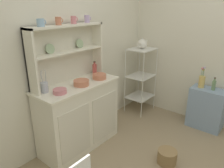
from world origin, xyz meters
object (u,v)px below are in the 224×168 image
(side_shelf_blue, at_px, (206,108))
(jam_bottle, at_px, (95,69))
(hutch_shelf_unit, at_px, (66,49))
(bakers_rack, at_px, (141,74))
(bowl_mixing_large, at_px, (60,91))
(utensil_jar, at_px, (44,87))
(porcelain_teapot, at_px, (142,44))
(hutch_cabinet, at_px, (79,115))
(cup_sky_0, at_px, (41,23))
(oil_bottle, at_px, (214,85))
(floor_basket, at_px, (167,157))
(flower_vase, at_px, (202,81))

(side_shelf_blue, height_order, jam_bottle, jam_bottle)
(hutch_shelf_unit, xyz_separation_m, bakers_rack, (1.34, -0.22, -0.59))
(bowl_mixing_large, bearing_deg, hutch_shelf_unit, 37.39)
(utensil_jar, xyz_separation_m, porcelain_teapot, (1.74, -0.13, 0.24))
(hutch_cabinet, distance_m, bakers_rack, 1.36)
(cup_sky_0, relative_size, oil_bottle, 0.49)
(hutch_cabinet, relative_size, cup_sky_0, 11.72)
(floor_basket, height_order, utensil_jar, utensil_jar)
(hutch_shelf_unit, bearing_deg, cup_sky_0, -172.70)
(porcelain_teapot, bearing_deg, flower_vase, -81.15)
(bakers_rack, height_order, jam_bottle, bakers_rack)
(oil_bottle, bearing_deg, hutch_shelf_unit, 138.42)
(hutch_shelf_unit, bearing_deg, floor_basket, -71.52)
(hutch_shelf_unit, relative_size, side_shelf_blue, 1.63)
(oil_bottle, bearing_deg, porcelain_teapot, 97.51)
(jam_bottle, xyz_separation_m, oil_bottle, (1.10, -1.24, -0.25))
(cup_sky_0, xyz_separation_m, jam_bottle, (0.72, -0.04, -0.64))
(bakers_rack, xyz_separation_m, side_shelf_blue, (0.14, -1.06, -0.36))
(jam_bottle, height_order, utensil_jar, utensil_jar)
(oil_bottle, bearing_deg, bakers_rack, 97.43)
(hutch_cabinet, distance_m, floor_basket, 1.16)
(floor_basket, bearing_deg, utensil_jar, 125.52)
(floor_basket, xyz_separation_m, oil_bottle, (1.09, -0.12, 0.60))
(side_shelf_blue, height_order, utensil_jar, utensil_jar)
(floor_basket, relative_size, flower_vase, 0.70)
(flower_vase, bearing_deg, jam_bottle, 135.56)
(bakers_rack, relative_size, cup_sky_0, 11.92)
(utensil_jar, bearing_deg, oil_bottle, -33.26)
(hutch_cabinet, bearing_deg, utensil_jar, 168.86)
(hutch_cabinet, distance_m, side_shelf_blue, 1.86)
(side_shelf_blue, bearing_deg, hutch_shelf_unit, 139.47)
(cup_sky_0, distance_m, utensil_jar, 0.66)
(jam_bottle, relative_size, utensil_jar, 0.74)
(bakers_rack, distance_m, oil_bottle, 1.11)
(jam_bottle, height_order, oil_bottle, jam_bottle)
(hutch_shelf_unit, xyz_separation_m, utensil_jar, (-0.39, -0.09, -0.34))
(hutch_shelf_unit, xyz_separation_m, side_shelf_blue, (1.49, -1.27, -0.95))
(hutch_cabinet, distance_m, hutch_shelf_unit, 0.83)
(bakers_rack, xyz_separation_m, floor_basket, (-0.94, -0.98, -0.58))
(flower_vase, bearing_deg, cup_sky_0, 148.48)
(bakers_rack, relative_size, porcelain_teapot, 4.49)
(bakers_rack, relative_size, side_shelf_blue, 1.77)
(hutch_shelf_unit, xyz_separation_m, porcelain_teapot, (1.34, -0.22, -0.10))
(floor_basket, height_order, bowl_mixing_large, bowl_mixing_large)
(utensil_jar, relative_size, flower_vase, 0.78)
(oil_bottle, bearing_deg, utensil_jar, 146.74)
(bowl_mixing_large, bearing_deg, floor_basket, -53.51)
(hutch_cabinet, distance_m, porcelain_teapot, 1.52)
(bakers_rack, distance_m, cup_sky_0, 1.91)
(bowl_mixing_large, relative_size, porcelain_teapot, 0.60)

